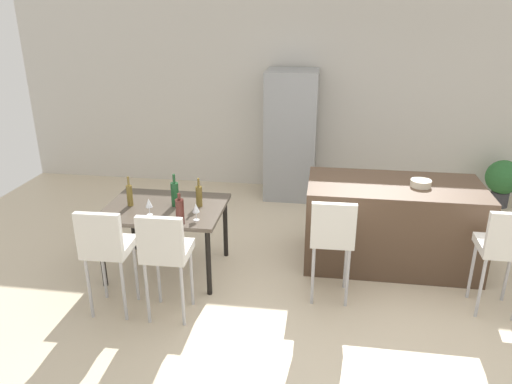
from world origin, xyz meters
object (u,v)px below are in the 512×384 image
(dining_chair_near, at_px, (106,245))
(wine_bottle_near, at_px, (199,196))
(wine_bottle_end, at_px, (130,195))
(wine_glass_left, at_px, (196,208))
(bar_chair_middle, at_px, (504,245))
(dining_table, at_px, (165,213))
(wine_bottle_corner, at_px, (180,211))
(kitchen_island, at_px, (391,224))
(wine_glass_far, at_px, (149,203))
(wine_bottle_middle, at_px, (175,194))
(fruit_bowl, at_px, (421,183))
(bar_chair_left, at_px, (332,234))
(refrigerator, at_px, (291,135))
(dining_chair_far, at_px, (165,249))
(potted_plant, at_px, (503,179))
(wine_glass_right, at_px, (179,206))

(dining_chair_near, relative_size, wine_bottle_near, 3.45)
(wine_bottle_end, relative_size, wine_glass_left, 1.82)
(wine_bottle_end, bearing_deg, bar_chair_middle, -4.61)
(dining_table, bearing_deg, wine_bottle_corner, -53.15)
(kitchen_island, bearing_deg, wine_glass_far, -162.81)
(wine_glass_far, bearing_deg, wine_bottle_middle, 55.09)
(wine_bottle_middle, relative_size, wine_glass_far, 1.97)
(wine_glass_left, bearing_deg, wine_bottle_near, 99.71)
(fruit_bowl, bearing_deg, wine_glass_left, -160.59)
(bar_chair_left, relative_size, dining_table, 0.87)
(dining_chair_near, xyz_separation_m, wine_glass_left, (0.68, 0.54, 0.17))
(kitchen_island, distance_m, refrigerator, 2.30)
(dining_chair_near, distance_m, wine_glass_left, 0.89)
(kitchen_island, distance_m, dining_chair_near, 2.96)
(dining_table, distance_m, dining_chair_far, 0.87)
(dining_table, relative_size, dining_chair_near, 1.15)
(wine_glass_far, bearing_deg, fruit_bowl, 15.03)
(bar_chair_left, distance_m, dining_chair_far, 1.52)
(wine_bottle_corner, xyz_separation_m, wine_bottle_end, (-0.64, 0.35, -0.01))
(bar_chair_middle, bearing_deg, potted_plant, 72.15)
(bar_chair_left, distance_m, wine_glass_right, 1.48)
(wine_glass_far, bearing_deg, dining_table, 70.66)
(dining_table, distance_m, fruit_bowl, 2.66)
(wine_glass_far, bearing_deg, wine_glass_right, -5.06)
(kitchen_island, xyz_separation_m, wine_bottle_near, (-2.01, -0.46, 0.39))
(wine_glass_left, bearing_deg, fruit_bowl, 19.41)
(wine_bottle_near, xyz_separation_m, refrigerator, (0.76, 2.34, 0.07))
(dining_table, height_order, wine_bottle_corner, wine_bottle_corner)
(wine_glass_right, relative_size, wine_glass_far, 1.00)
(wine_bottle_corner, bearing_deg, dining_table, 126.85)
(fruit_bowl, bearing_deg, dining_chair_far, -150.50)
(dining_chair_far, height_order, wine_bottle_near, dining_chair_far)
(wine_bottle_end, bearing_deg, fruit_bowl, 9.97)
(bar_chair_middle, relative_size, wine_bottle_corner, 3.41)
(potted_plant, bearing_deg, refrigerator, 179.81)
(kitchen_island, relative_size, wine_glass_far, 10.48)
(wine_bottle_end, height_order, fruit_bowl, wine_bottle_end)
(wine_bottle_middle, relative_size, wine_glass_right, 1.97)
(dining_chair_far, xyz_separation_m, wine_glass_left, (0.14, 0.54, 0.17))
(wine_glass_right, height_order, refrigerator, refrigerator)
(dining_table, relative_size, wine_glass_left, 6.95)
(wine_bottle_corner, xyz_separation_m, wine_bottle_near, (0.07, 0.44, -0.01))
(wine_bottle_near, relative_size, wine_bottle_middle, 0.89)
(bar_chair_left, height_order, bar_chair_middle, same)
(bar_chair_left, xyz_separation_m, wine_bottle_near, (-1.36, 0.38, 0.16))
(wine_bottle_middle, xyz_separation_m, potted_plant, (3.98, 2.35, -0.47))
(wine_bottle_near, xyz_separation_m, wine_bottle_end, (-0.71, -0.09, 0.00))
(bar_chair_middle, xyz_separation_m, dining_chair_far, (-2.94, -0.51, 0.00))
(wine_glass_far, bearing_deg, bar_chair_middle, -1.53)
(wine_glass_left, xyz_separation_m, fruit_bowl, (2.19, 0.77, 0.09))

